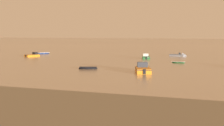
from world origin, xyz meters
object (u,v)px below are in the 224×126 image
Objects in this scene: motorboat_moored_0 at (146,57)px; rowboat_moored_4 at (178,62)px; motorboat_moored_3 at (34,56)px; motorboat_moored_5 at (142,70)px; rowboat_moored_3 at (43,53)px; motorboat_moored_4 at (180,56)px; rowboat_moored_1 at (88,68)px.

rowboat_moored_4 is (10.91, -10.96, -0.16)m from motorboat_moored_0.
motorboat_moored_5 reaches higher than motorboat_moored_3.
motorboat_moored_0 is 1.21× the size of rowboat_moored_3.
motorboat_moored_4 is 23.74m from rowboat_moored_4.
motorboat_moored_4 reaches higher than rowboat_moored_4.
motorboat_moored_4 is at bearing -47.10° from motorboat_moored_0.
rowboat_moored_4 is at bearing -68.44° from motorboat_moored_4.
rowboat_moored_4 is at bearing -155.69° from motorboat_moored_0.
rowboat_moored_3 is 61.01m from motorboat_moored_5.
motorboat_moored_4 is (6.14, 12.30, -0.06)m from motorboat_moored_0.
rowboat_moored_3 is at bearing 56.68° from motorboat_moored_0.
rowboat_moored_4 is at bearing -78.78° from motorboat_moored_3.
rowboat_moored_4 is (4.77, -23.26, -0.10)m from motorboat_moored_4.
motorboat_moored_3 is (-30.19, 26.96, 0.13)m from rowboat_moored_1.
motorboat_moored_4 is at bearing 58.48° from rowboat_moored_1.
rowboat_moored_1 is at bearing -110.89° from motorboat_moored_3.
motorboat_moored_0 is at bearing 65.89° from rowboat_moored_1.
motorboat_moored_3 is at bearing -146.91° from motorboat_moored_4.
motorboat_moored_0 reaches higher than rowboat_moored_4.
motorboat_moored_4 is (42.50, 4.08, 0.05)m from rowboat_moored_3.
motorboat_moored_4 is at bearing -18.31° from motorboat_moored_5.
motorboat_moored_3 is 42.97m from rowboat_moored_4.
motorboat_moored_5 reaches higher than rowboat_moored_3.
motorboat_moored_5 is (-1.34, -20.97, 0.25)m from rowboat_moored_4.
motorboat_moored_4 is at bearing -58.98° from rowboat_moored_3.
motorboat_moored_3 is 1.62× the size of rowboat_moored_4.
rowboat_moored_3 is at bearing 43.14° from motorboat_moored_3.
motorboat_moored_3 is at bearing 116.48° from rowboat_moored_1.
motorboat_moored_0 is 33.33m from motorboat_moored_5.
motorboat_moored_4 is (37.59, 16.06, -0.04)m from motorboat_moored_3.
motorboat_moored_5 is at bearing -75.60° from motorboat_moored_4.
motorboat_moored_0 reaches higher than motorboat_moored_3.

